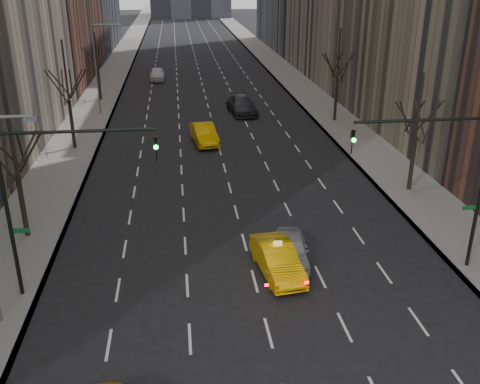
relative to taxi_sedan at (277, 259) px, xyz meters
name	(u,v)px	position (x,y,z in m)	size (l,w,h in m)	color
sidewalk_left	(114,72)	(-13.45, 57.38, -0.69)	(4.50, 320.00, 0.15)	slate
sidewalk_right	(280,69)	(11.05, 57.38, -0.69)	(4.50, 320.00, 0.15)	slate
tree_lw_b	(17,176)	(-13.20, 5.38, 2.95)	(3.36, 3.50, 7.82)	black
tree_lw_c	(69,102)	(-13.20, 21.38, 3.27)	(3.36, 3.50, 8.74)	black
tree_lw_d	(98,69)	(-13.20, 39.38, 2.79)	(3.36, 3.50, 7.36)	black
tree_rw_b	(415,138)	(10.80, 9.38, 2.95)	(3.36, 3.50, 7.82)	black
tree_rw_c	(337,81)	(10.80, 27.38, 3.27)	(3.36, 3.50, 8.74)	black
traffic_mast_left	(44,184)	(-10.31, -0.63, 4.72)	(6.69, 0.39, 8.00)	black
traffic_mast_right	(451,167)	(7.90, -0.63, 4.72)	(6.69, 0.39, 8.00)	black
streetlight_far	(99,60)	(-12.04, 32.38, 4.85)	(2.83, 0.22, 9.00)	slate
taxi_sedan	(277,259)	(0.00, 0.00, 0.00)	(1.63, 4.66, 1.54)	#F3B105
silver_sedan_ahead	(292,250)	(0.92, 0.99, -0.06)	(1.67, 4.14, 1.41)	#A8ABB0
far_taxi	(204,134)	(-2.37, 21.77, 0.06)	(1.75, 5.03, 1.66)	#F7B105
far_suv_grey	(242,105)	(2.10, 31.75, 0.11)	(2.47, 6.06, 1.76)	#2E2E33
far_car_white	(157,74)	(-7.06, 50.71, 0.07)	(1.97, 4.90, 1.67)	silver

